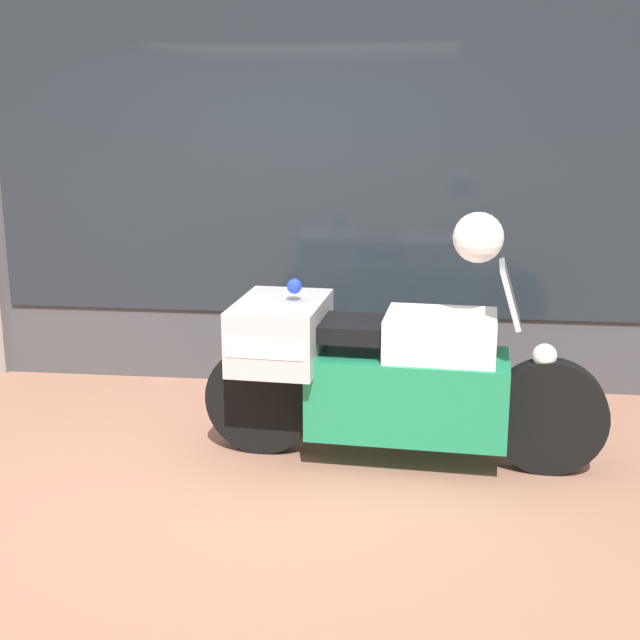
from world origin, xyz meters
The scene contains 5 objects.
ground_plane centered at (0.00, 0.00, 0.00)m, with size 60.00×60.00×0.00m, color #9E6B56.
shop_building centered at (-0.37, 2.00, 1.89)m, with size 6.00×0.55×3.76m.
window_display centered at (0.31, 2.03, 0.45)m, with size 4.78×0.30×1.85m.
paramedic_motorcycle centered at (0.75, 0.42, 0.55)m, with size 2.38×0.79×1.22m.
white_helmet centered at (1.30, 0.38, 1.36)m, with size 0.28×0.28×0.28m, color white.
Camera 1 is at (1.01, -4.58, 2.14)m, focal length 50.00 mm.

